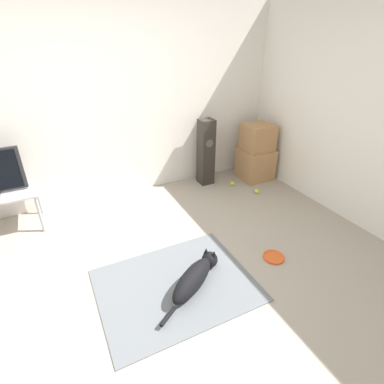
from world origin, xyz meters
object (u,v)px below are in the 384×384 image
object	(u,v)px
dog	(195,277)
cardboard_box_lower	(255,164)
tennis_ball_by_boxes	(257,191)
tennis_ball_near_speaker	(232,183)
cardboard_box_upper	(258,137)
frisbee	(274,257)
floor_speaker	(206,152)

from	to	relation	value
dog	cardboard_box_lower	size ratio (longest dim) A/B	1.65
tennis_ball_by_boxes	tennis_ball_near_speaker	world-z (taller)	same
tennis_ball_near_speaker	cardboard_box_upper	bearing A→B (deg)	10.16
frisbee	cardboard_box_upper	distance (m)	2.08
cardboard_box_upper	frisbee	bearing A→B (deg)	-120.71
tennis_ball_by_boxes	tennis_ball_near_speaker	xyz separation A→B (m)	(-0.18, 0.38, 0.00)
dog	tennis_ball_by_boxes	distance (m)	2.03
frisbee	tennis_ball_by_boxes	xyz separation A→B (m)	(0.71, 1.23, 0.02)
cardboard_box_upper	cardboard_box_lower	bearing A→B (deg)	-106.39
cardboard_box_lower	frisbee	bearing A→B (deg)	-120.78
cardboard_box_lower	cardboard_box_upper	size ratio (longest dim) A/B	1.13
dog	cardboard_box_upper	distance (m)	2.61
cardboard_box_lower	tennis_ball_by_boxes	world-z (taller)	cardboard_box_lower
tennis_ball_by_boxes	cardboard_box_lower	bearing A→B (deg)	57.51
cardboard_box_lower	floor_speaker	xyz separation A→B (m)	(-0.79, 0.20, 0.26)
frisbee	tennis_ball_near_speaker	world-z (taller)	tennis_ball_near_speaker
cardboard_box_lower	tennis_ball_by_boxes	size ratio (longest dim) A/B	7.26
tennis_ball_near_speaker	dog	bearing A→B (deg)	-132.24
cardboard_box_upper	tennis_ball_near_speaker	bearing A→B (deg)	-169.84
floor_speaker	tennis_ball_near_speaker	world-z (taller)	floor_speaker
floor_speaker	frisbee	bearing A→B (deg)	-96.51
frisbee	tennis_ball_near_speaker	size ratio (longest dim) A/B	3.41
dog	floor_speaker	bearing A→B (deg)	58.89
cardboard_box_upper	tennis_ball_by_boxes	distance (m)	0.85
dog	cardboard_box_upper	bearing A→B (deg)	41.14
cardboard_box_lower	tennis_ball_near_speaker	distance (m)	0.52
cardboard_box_upper	tennis_ball_by_boxes	xyz separation A→B (m)	(-0.29, -0.47, -0.64)
tennis_ball_near_speaker	floor_speaker	bearing A→B (deg)	138.77
cardboard_box_upper	tennis_ball_near_speaker	xyz separation A→B (m)	(-0.47, -0.09, -0.64)
floor_speaker	tennis_ball_by_boxes	xyz separation A→B (m)	(0.50, -0.66, -0.46)
floor_speaker	tennis_ball_near_speaker	size ratio (longest dim) A/B	15.05
dog	frisbee	bearing A→B (deg)	-1.11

